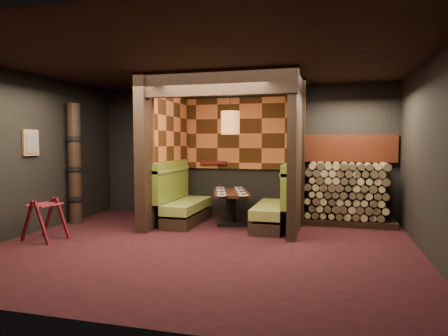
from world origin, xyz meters
TOP-DOWN VIEW (x-y plane):
  - floor at (0.00, 0.00)m, footprint 6.50×5.50m
  - ceiling at (0.00, 0.00)m, footprint 6.50×5.50m
  - wall_back at (0.00, 2.76)m, footprint 6.50×0.02m
  - wall_front at (0.00, -2.76)m, footprint 6.50×0.02m
  - wall_left at (-3.26, 0.00)m, footprint 0.02×5.50m
  - wall_right at (3.26, 0.00)m, footprint 0.02×5.50m
  - partition_left at (-1.35, 1.65)m, footprint 0.20×2.20m
  - partition_right at (1.30, 1.70)m, footprint 0.15×2.10m
  - header_beam at (-0.02, 0.70)m, footprint 2.85×0.18m
  - tapa_back_panel at (-0.02, 2.71)m, footprint 2.40×0.06m
  - tapa_side_panel at (-1.23, 1.82)m, footprint 0.04×1.85m
  - lacquer_shelf at (-0.60, 2.65)m, footprint 0.60×0.12m
  - booth_bench_left at (-0.96, 1.65)m, footprint 0.68×1.60m
  - booth_bench_right at (0.93, 1.65)m, footprint 0.68×1.60m
  - dining_table at (0.01, 1.78)m, footprint 1.00×1.38m
  - place_settings at (0.01, 1.78)m, footprint 0.92×1.51m
  - pendant_lamp at (0.01, 1.73)m, footprint 0.36×0.36m
  - framed_picture at (-3.22, 0.10)m, footprint 0.05×0.36m
  - luggage_rack at (-2.67, -0.26)m, footprint 0.74×0.58m
  - totem_column at (-3.05, 1.10)m, footprint 0.31×0.31m
  - firewood_stack at (2.29, 2.35)m, footprint 1.73×0.70m
  - mosaic_header at (2.29, 2.68)m, footprint 1.83×0.10m
  - bay_front_post at (1.39, 1.96)m, footprint 0.08×0.08m

SIDE VIEW (x-z plane):
  - floor at x=0.00m, z-range -0.02..0.00m
  - luggage_rack at x=-2.67m, z-range 0.00..0.73m
  - booth_bench_left at x=-0.96m, z-range -0.17..0.97m
  - booth_bench_right at x=0.93m, z-range -0.17..0.97m
  - dining_table at x=0.01m, z-range 0.10..0.75m
  - firewood_stack at x=2.29m, z-range 0.00..1.22m
  - place_settings at x=0.01m, z-range 0.65..0.68m
  - lacquer_shelf at x=-0.60m, z-range 1.15..1.21m
  - totem_column at x=-3.05m, z-range -0.01..2.39m
  - wall_back at x=0.00m, z-range 0.00..2.85m
  - wall_front at x=0.00m, z-range 0.00..2.85m
  - wall_left at x=-3.26m, z-range 0.00..2.85m
  - wall_right at x=3.26m, z-range 0.00..2.85m
  - partition_left at x=-1.35m, z-range 0.00..2.85m
  - partition_right at x=1.30m, z-range 0.00..2.85m
  - bay_front_post at x=1.39m, z-range 0.00..2.85m
  - mosaic_header at x=2.29m, z-range 1.22..1.78m
  - framed_picture at x=-3.22m, z-range 1.39..1.85m
  - tapa_back_panel at x=-0.02m, z-range 1.04..2.60m
  - tapa_side_panel at x=-1.23m, z-range 1.12..2.58m
  - pendant_lamp at x=0.01m, z-range 1.47..2.54m
  - header_beam at x=-0.02m, z-range 2.41..2.85m
  - ceiling at x=0.00m, z-range 2.85..2.87m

